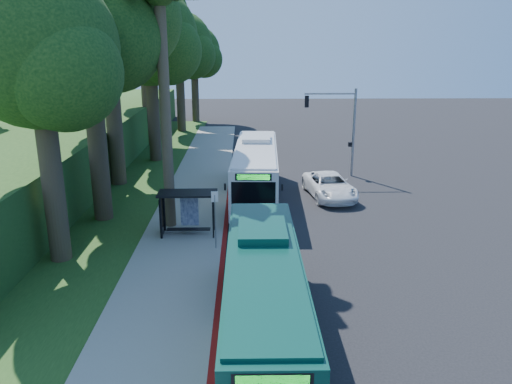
{
  "coord_description": "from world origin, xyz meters",
  "views": [
    {
      "loc": [
        -3.91,
        -29.02,
        10.26
      ],
      "look_at": [
        -3.17,
        1.0,
        1.35
      ],
      "focal_mm": 35.0,
      "sensor_mm": 36.0,
      "label": 1
    }
  ],
  "objects_px": {
    "teal_bus": "(264,295)",
    "white_bus": "(256,171)",
    "bus_shelter": "(183,205)",
    "pickup": "(330,186)"
  },
  "relations": [
    {
      "from": "bus_shelter",
      "to": "teal_bus",
      "type": "relative_size",
      "value": 0.26
    },
    {
      "from": "teal_bus",
      "to": "pickup",
      "type": "distance_m",
      "value": 18.27
    },
    {
      "from": "bus_shelter",
      "to": "pickup",
      "type": "height_order",
      "value": "bus_shelter"
    },
    {
      "from": "white_bus",
      "to": "teal_bus",
      "type": "height_order",
      "value": "white_bus"
    },
    {
      "from": "white_bus",
      "to": "teal_bus",
      "type": "bearing_deg",
      "value": -87.91
    },
    {
      "from": "teal_bus",
      "to": "white_bus",
      "type": "bearing_deg",
      "value": 89.97
    },
    {
      "from": "bus_shelter",
      "to": "white_bus",
      "type": "height_order",
      "value": "white_bus"
    },
    {
      "from": "bus_shelter",
      "to": "white_bus",
      "type": "bearing_deg",
      "value": 59.6
    },
    {
      "from": "teal_bus",
      "to": "pickup",
      "type": "relative_size",
      "value": 2.07
    },
    {
      "from": "bus_shelter",
      "to": "pickup",
      "type": "bearing_deg",
      "value": 37.25
    }
  ]
}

